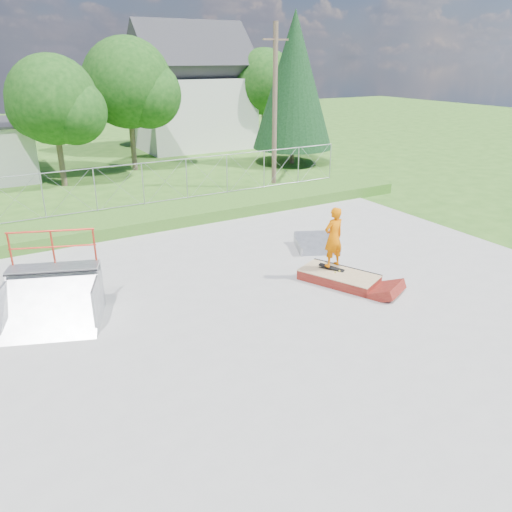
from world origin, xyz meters
The scene contains 16 objects.
ground centered at (0.00, 0.00, 0.00)m, with size 120.00×120.00×0.00m, color #2E5D1A.
concrete_pad centered at (0.00, 0.00, 0.02)m, with size 20.00×16.00×0.04m, color #979694.
grass_berm centered at (0.00, 9.50, 0.25)m, with size 24.00×3.00×0.50m, color #2E5D1A.
grind_box centered at (2.85, 0.78, 0.17)m, with size 2.00×2.58×0.35m.
quarter_pipe centered at (-5.08, 2.36, 1.14)m, with size 2.27×1.92×2.27m, color gray, non-canonical shape.
flat_bank_ramp centered at (3.98, 3.42, 0.22)m, with size 1.42×1.52×0.44m, color gray, non-canonical shape.
skateboard centered at (2.82, 1.11, 0.39)m, with size 0.22×0.80×0.02m, color black.
skater centered at (2.82, 1.11, 1.32)m, with size 0.68×0.44×1.85m, color #E96A00.
chain_link_fence centered at (0.00, 10.50, 1.40)m, with size 20.00×0.06×1.80m, color #9A9EA2, non-canonical shape.
gable_house centered at (9.00, 26.00, 3.84)m, with size 8.40×6.08×8.94m.
utility_pole centered at (7.50, 12.00, 4.00)m, with size 0.24×0.24×8.00m, color brown.
tree_left_near centered at (-1.75, 17.83, 4.24)m, with size 4.76×4.48×6.65m.
tree_center centered at (2.78, 19.81, 4.85)m, with size 5.44×5.12×7.60m.
tree_right_far centered at (14.27, 23.82, 4.54)m, with size 5.10×4.80×7.12m.
tree_back_mid centered at (5.21, 27.86, 3.63)m, with size 4.08×3.84×5.70m.
conifer_tree centered at (12.00, 17.00, 5.05)m, with size 5.04×5.04×9.10m.
Camera 1 is at (-6.23, -9.92, 6.40)m, focal length 35.00 mm.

